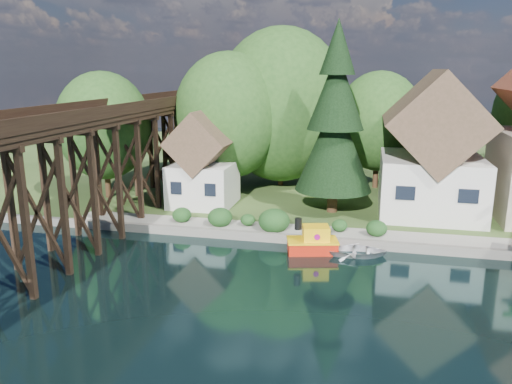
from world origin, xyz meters
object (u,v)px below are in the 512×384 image
at_px(house_left, 432,155).
at_px(trestle_bridge, 85,166).
at_px(tugboat, 313,242).
at_px(conifer, 335,122).
at_px(shed, 203,165).
at_px(boat_white_a, 358,250).

bearing_deg(house_left, trestle_bridge, -154.79).
height_order(trestle_bridge, house_left, house_left).
height_order(trestle_bridge, tugboat, trestle_bridge).
xyz_separation_m(conifer, tugboat, (-0.60, -8.09, -6.86)).
height_order(shed, conifer, conifer).
distance_m(trestle_bridge, conifer, 18.44).
bearing_deg(house_left, tugboat, -130.50).
relative_size(house_left, shed, 1.40).
distance_m(trestle_bridge, tugboat, 15.78).
xyz_separation_m(conifer, boat_white_a, (2.28, -8.03, -7.18)).
bearing_deg(tugboat, conifer, 85.73).
xyz_separation_m(shed, tugboat, (10.01, -7.86, -3.12)).
height_order(trestle_bridge, shed, trestle_bridge).
height_order(shed, tugboat, shed).
height_order(house_left, boat_white_a, house_left).
xyz_separation_m(house_left, conifer, (-7.39, -1.27, 2.42)).
relative_size(conifer, boat_white_a, 3.97).
height_order(shed, boat_white_a, shed).
relative_size(shed, boat_white_a, 2.12).
bearing_deg(conifer, house_left, 9.75).
bearing_deg(shed, house_left, 4.77).
bearing_deg(trestle_bridge, tugboat, 5.59).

